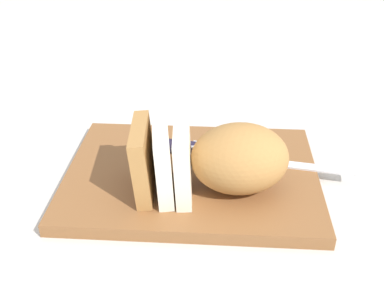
{
  "coord_description": "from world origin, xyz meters",
  "views": [
    {
      "loc": [
        -0.04,
        0.58,
        0.41
      ],
      "look_at": [
        0.0,
        0.0,
        0.05
      ],
      "focal_mm": 43.73,
      "sensor_mm": 36.0,
      "label": 1
    }
  ],
  "objects": [
    {
      "name": "ground_plane",
      "position": [
        0.0,
        0.0,
        0.0
      ],
      "size": [
        3.0,
        3.0,
        0.0
      ],
      "primitive_type": "plane",
      "color": "beige"
    },
    {
      "name": "crumb_near_loaf",
      "position": [
        -0.07,
        -0.0,
        0.02
      ],
      "size": [
        0.01,
        0.01,
        0.01
      ],
      "primitive_type": "sphere",
      "color": "tan",
      "rests_on": "cutting_board"
    },
    {
      "name": "crumb_stray_right",
      "position": [
        -0.07,
        -0.03,
        0.02
      ],
      "size": [
        0.0,
        0.0,
        0.0
      ],
      "primitive_type": "sphere",
      "color": "tan",
      "rests_on": "cutting_board"
    },
    {
      "name": "bread_loaf",
      "position": [
        -0.04,
        0.04,
        0.07
      ],
      "size": [
        0.22,
        0.12,
        0.1
      ],
      "rotation": [
        0.0,
        0.0,
        0.12
      ],
      "color": "#A8753D",
      "rests_on": "cutting_board"
    },
    {
      "name": "crumb_near_knife",
      "position": [
        -0.03,
        -0.06,
        0.02
      ],
      "size": [
        0.0,
        0.0,
        0.0
      ],
      "primitive_type": "sphere",
      "color": "tan",
      "rests_on": "cutting_board"
    },
    {
      "name": "crumb_stray_left",
      "position": [
        0.07,
        0.03,
        0.02
      ],
      "size": [
        0.0,
        0.0,
        0.0
      ],
      "primitive_type": "sphere",
      "color": "tan",
      "rests_on": "cutting_board"
    },
    {
      "name": "bread_knife",
      "position": [
        -0.02,
        -0.04,
        0.03
      ],
      "size": [
        0.3,
        0.06,
        0.02
      ],
      "rotation": [
        0.0,
        0.0,
        3.0
      ],
      "color": "silver",
      "rests_on": "cutting_board"
    },
    {
      "name": "cutting_board",
      "position": [
        0.0,
        0.0,
        0.01
      ],
      "size": [
        0.38,
        0.28,
        0.02
      ],
      "primitive_type": "cube",
      "rotation": [
        0.0,
        0.0,
        0.01
      ],
      "color": "brown",
      "rests_on": "ground_plane"
    }
  ]
}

